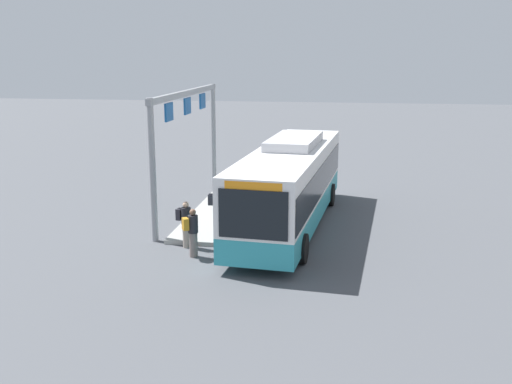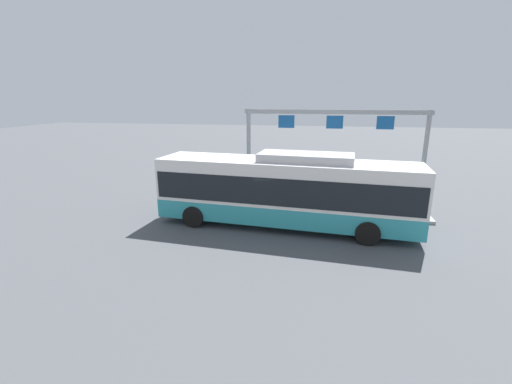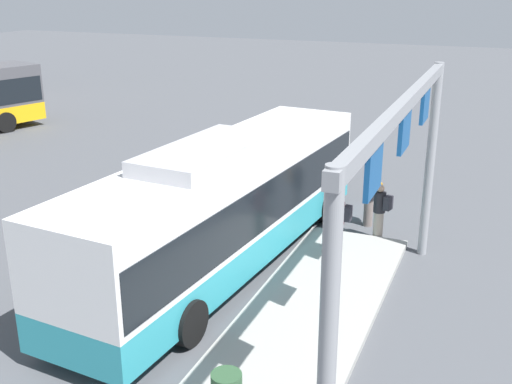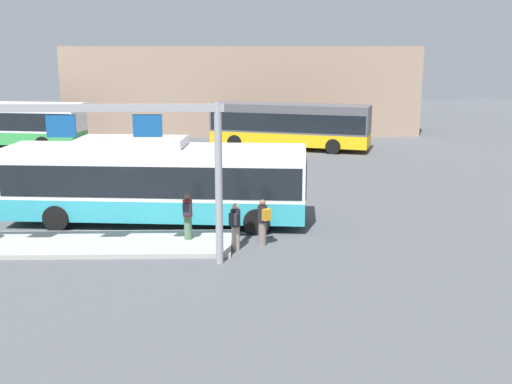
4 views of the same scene
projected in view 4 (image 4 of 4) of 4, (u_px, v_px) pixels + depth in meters
name	position (u px, v px, depth m)	size (l,w,h in m)	color
ground_plane	(158.00, 224.00, 24.58)	(120.00, 120.00, 0.00)	#4C4F54
platform_curb	(90.00, 244.00, 21.78)	(10.00, 2.80, 0.16)	#9E9E99
bus_main	(156.00, 179.00, 24.17)	(11.88, 3.53, 3.46)	teal
bus_background_left	(11.00, 122.00, 42.93)	(10.46, 4.18, 3.10)	green
bus_background_right	(290.00, 123.00, 42.23)	(11.07, 5.66, 3.10)	#EAAD14
person_boarding	(235.00, 225.00, 21.18)	(0.44, 0.58, 1.67)	gray
person_waiting_near	(188.00, 215.00, 21.85)	(0.34, 0.52, 1.67)	#476B4C
person_waiting_mid	(263.00, 221.00, 21.70)	(0.54, 0.61, 1.67)	slate
platform_sign_gantry	(63.00, 149.00, 19.13)	(10.07, 0.24, 5.20)	gray
station_building	(242.00, 89.00, 51.30)	(27.90, 8.00, 6.95)	gray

